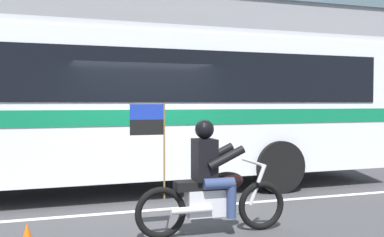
# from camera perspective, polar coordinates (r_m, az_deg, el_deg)

# --- Properties ---
(ground_plane) EXTENTS (60.00, 60.00, 0.00)m
(ground_plane) POSITION_cam_1_polar(r_m,az_deg,el_deg) (7.99, -6.00, -10.89)
(ground_plane) COLOR #3D3D3F
(sidewalk_curb) EXTENTS (28.00, 3.80, 0.15)m
(sidewalk_curb) POSITION_cam_1_polar(r_m,az_deg,el_deg) (12.93, -10.70, -5.57)
(sidewalk_curb) COLOR #A39E93
(sidewalk_curb) RESTS_ON ground_plane
(lane_center_stripe) EXTENTS (26.60, 0.14, 0.01)m
(lane_center_stripe) POSITION_cam_1_polar(r_m,az_deg,el_deg) (7.42, -5.03, -11.88)
(lane_center_stripe) COLOR silver
(lane_center_stripe) RESTS_ON ground_plane
(office_building_facade) EXTENTS (28.00, 0.89, 9.08)m
(office_building_facade) POSITION_cam_1_polar(r_m,az_deg,el_deg) (15.34, -11.91, 12.41)
(office_building_facade) COLOR gray
(office_building_facade) RESTS_ON ground_plane
(transit_bus) EXTENTS (12.09, 2.80, 3.22)m
(transit_bus) POSITION_cam_1_polar(r_m,az_deg,el_deg) (8.86, -11.66, 2.64)
(transit_bus) COLOR silver
(transit_bus) RESTS_ON ground_plane
(motorcycle_with_rider) EXTENTS (2.20, 0.64, 1.78)m
(motorcycle_with_rider) POSITION_cam_1_polar(r_m,az_deg,el_deg) (5.96, 2.53, -8.82)
(motorcycle_with_rider) COLOR black
(motorcycle_with_rider) RESTS_ON ground_plane
(fire_hydrant) EXTENTS (0.22, 0.30, 0.75)m
(fire_hydrant) POSITION_cam_1_polar(r_m,az_deg,el_deg) (11.99, -10.89, -4.04)
(fire_hydrant) COLOR red
(fire_hydrant) RESTS_ON sidewalk_curb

